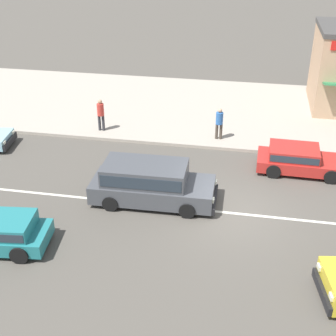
{
  "coord_description": "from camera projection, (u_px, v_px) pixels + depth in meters",
  "views": [
    {
      "loc": [
        0.33,
        -14.58,
        9.69
      ],
      "look_at": [
        -2.7,
        1.55,
        0.8
      ],
      "focal_mm": 50.0,
      "sensor_mm": 36.0,
      "label": 1
    }
  ],
  "objects": [
    {
      "name": "pedestrian_far_end",
      "position": [
        101.0,
        113.0,
        23.12
      ],
      "size": [
        0.34,
        0.34,
        1.62
      ],
      "color": "#333338",
      "rests_on": "kerb_strip"
    },
    {
      "name": "kerb_strip",
      "position": [
        244.0,
        111.0,
        26.03
      ],
      "size": [
        68.0,
        10.0,
        0.15
      ],
      "primitive_type": "cube",
      "color": "#ADA393",
      "rests_on": "ground"
    },
    {
      "name": "minivan_dark_grey_0",
      "position": [
        149.0,
        182.0,
        17.63
      ],
      "size": [
        4.78,
        2.08,
        1.56
      ],
      "color": "#47494F",
      "rests_on": "ground"
    },
    {
      "name": "ground_plane",
      "position": [
        232.0,
        213.0,
        17.27
      ],
      "size": [
        160.0,
        160.0,
        0.0
      ],
      "primitive_type": "plane",
      "color": "#544F47"
    },
    {
      "name": "lane_centre_stripe",
      "position": [
        232.0,
        213.0,
        17.27
      ],
      "size": [
        50.4,
        0.14,
        0.01
      ],
      "primitive_type": "cube",
      "color": "silver",
      "rests_on": "ground"
    },
    {
      "name": "hatchback_red_1",
      "position": [
        299.0,
        159.0,
        19.83
      ],
      "size": [
        3.88,
        1.87,
        1.1
      ],
      "color": "red",
      "rests_on": "ground"
    },
    {
      "name": "pedestrian_mid_kerb",
      "position": [
        219.0,
        121.0,
        22.24
      ],
      "size": [
        0.34,
        0.34,
        1.56
      ],
      "color": "#4C4238",
      "rests_on": "kerb_strip"
    }
  ]
}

